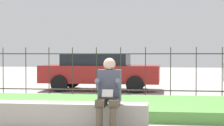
% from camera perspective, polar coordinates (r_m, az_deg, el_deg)
% --- Properties ---
extents(stone_bench, '(2.83, 0.48, 0.47)m').
position_cam_1_polar(stone_bench, '(6.77, -6.66, -8.23)').
color(stone_bench, gray).
rests_on(stone_bench, ground_plane).
extents(person_seated_reader, '(0.42, 0.73, 1.27)m').
position_cam_1_polar(person_seated_reader, '(6.29, -0.51, -4.47)').
color(person_seated_reader, black).
rests_on(person_seated_reader, ground_plane).
extents(grass_berm, '(9.03, 2.85, 0.24)m').
position_cam_1_polar(grass_berm, '(8.81, -2.33, -6.59)').
color(grass_berm, '#569342').
rests_on(grass_berm, ground_plane).
extents(iron_fence, '(7.03, 0.03, 1.53)m').
position_cam_1_polar(iron_fence, '(10.71, -0.54, -1.47)').
color(iron_fence, '#332D28').
rests_on(iron_fence, ground_plane).
extents(car_parked_center, '(4.31, 2.05, 1.34)m').
position_cam_1_polar(car_parked_center, '(13.75, -1.84, -1.18)').
color(car_parked_center, maroon).
rests_on(car_parked_center, ground_plane).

